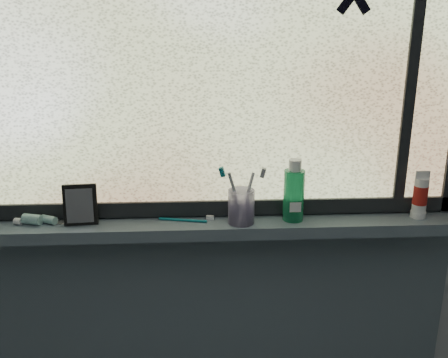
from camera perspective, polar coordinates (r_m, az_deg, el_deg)
wall_back at (r=1.62m, az=-0.61°, el=3.73°), size 3.00×0.01×2.50m
windowsill at (r=1.63m, az=-0.46°, el=-5.47°), size 1.62×0.14×0.04m
sill_apron at (r=1.93m, az=-0.51°, el=-18.82°), size 1.62×0.02×0.98m
window_pane at (r=1.55m, az=-0.60°, el=13.60°), size 1.50×0.01×1.00m
frame_bottom at (r=1.66m, az=-0.54°, el=-3.23°), size 1.60×0.03×0.05m
frame_mullion at (r=1.69m, az=20.77°, el=12.81°), size 0.03×0.03×1.00m
vanity_mirror at (r=1.64m, az=-16.10°, el=-2.83°), size 0.11×0.06×0.13m
toothpaste_tube at (r=1.70m, az=-20.42°, el=-4.33°), size 0.19×0.10×0.03m
toothbrush_cup at (r=1.59m, az=1.99°, el=-3.17°), size 0.10×0.10×0.11m
toothbrush_lying at (r=1.62m, az=-4.73°, el=-4.62°), size 0.20×0.06×0.01m
mouthwash_bottle at (r=1.61m, az=8.00°, el=-1.28°), size 0.07×0.07×0.17m
cream_tube at (r=1.75m, az=21.55°, el=-1.48°), size 0.06×0.06×0.11m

